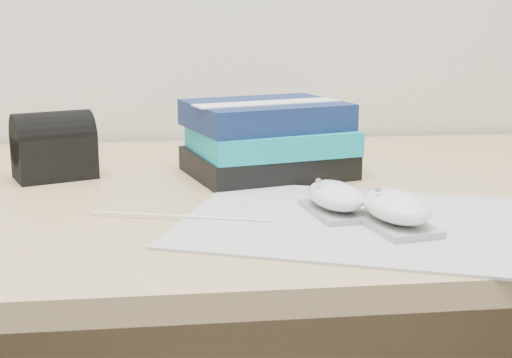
{
  "coord_description": "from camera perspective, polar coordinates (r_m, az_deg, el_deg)",
  "views": [
    {
      "loc": [
        -0.18,
        0.57,
        0.98
      ],
      "look_at": [
        -0.07,
        1.46,
        0.77
      ],
      "focal_mm": 50.0,
      "sensor_mm": 36.0,
      "label": 1
    }
  ],
  "objects": [
    {
      "name": "book_stack",
      "position": [
        1.11,
        0.94,
        3.22
      ],
      "size": [
        0.28,
        0.24,
        0.12
      ],
      "color": "black",
      "rests_on": "desk"
    },
    {
      "name": "usb_cable",
      "position": [
        0.88,
        -6.02,
        -2.99
      ],
      "size": [
        0.22,
        0.07,
        0.0
      ],
      "primitive_type": "cylinder",
      "rotation": [
        0.0,
        1.57,
        -0.29
      ],
      "color": "white",
      "rests_on": "mousepad"
    },
    {
      "name": "desk",
      "position": [
        1.19,
        2.57,
        -10.85
      ],
      "size": [
        1.6,
        0.8,
        0.73
      ],
      "color": "tan",
      "rests_on": "ground"
    },
    {
      "name": "mouse_rear",
      "position": [
        0.89,
        6.36,
        -1.53
      ],
      "size": [
        0.08,
        0.12,
        0.05
      ],
      "color": "#9B9B9E",
      "rests_on": "mousepad"
    },
    {
      "name": "mousepad",
      "position": [
        0.87,
        7.84,
        -3.37
      ],
      "size": [
        0.49,
        0.44,
        0.0
      ],
      "primitive_type": "cube",
      "rotation": [
        0.0,
        0.0,
        -0.37
      ],
      "color": "#96979E",
      "rests_on": "desk"
    },
    {
      "name": "pouch",
      "position": [
        1.13,
        -15.88,
        2.54
      ],
      "size": [
        0.14,
        0.12,
        0.1
      ],
      "color": "black",
      "rests_on": "desk"
    },
    {
      "name": "mouse_front",
      "position": [
        0.85,
        11.08,
        -2.39
      ],
      "size": [
        0.09,
        0.13,
        0.05
      ],
      "color": "#9F9FA2",
      "rests_on": "mousepad"
    }
  ]
}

